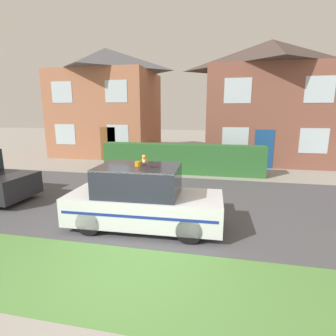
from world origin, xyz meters
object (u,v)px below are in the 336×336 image
at_px(house_left, 107,102).
at_px(house_right, 268,101).
at_px(police_car, 143,199).
at_px(cat, 144,160).

relative_size(house_left, house_right, 0.97).
distance_m(police_car, house_right, 12.61).
height_order(police_car, cat, cat).
relative_size(cat, house_left, 0.04).
height_order(cat, house_right, house_right).
distance_m(house_left, house_right, 10.85).
height_order(police_car, house_left, house_left).
bearing_deg(house_left, house_right, -2.17).
bearing_deg(police_car, cat, -61.91).
height_order(house_left, house_right, house_left).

